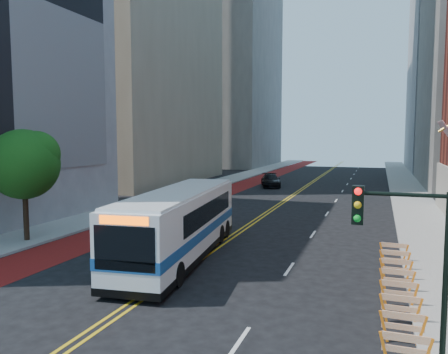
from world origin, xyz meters
TOP-DOWN VIEW (x-y plane):
  - ground at (0.00, 0.00)m, footprint 160.00×160.00m
  - sidewalk_left at (-12.00, 30.00)m, footprint 4.00×140.00m
  - sidewalk_right at (12.00, 30.00)m, footprint 4.00×140.00m
  - bus_lane_paint at (-8.10, 30.00)m, footprint 3.60×140.00m
  - center_line_inner at (-0.18, 30.00)m, footprint 0.14×140.00m
  - center_line_outer at (0.18, 30.00)m, footprint 0.14×140.00m
  - lane_dashes at (4.80, 38.00)m, footprint 0.14×98.20m
  - midrise_left_far at (-24.00, 78.00)m, footprint 20.00×26.00m
  - construction_barriers at (9.60, 3.42)m, footprint 1.42×10.91m
  - street_tree at (-11.24, 6.04)m, footprint 4.20×4.20m
  - traffic_signal at (9.41, -3.51)m, footprint 2.21×0.34m
  - transit_bus at (-1.02, 6.06)m, footprint 4.43×13.38m
  - car_a at (-8.47, 24.95)m, footprint 2.11×4.48m
  - car_b at (-6.79, 26.27)m, footprint 1.96×4.18m
  - car_c at (-4.20, 39.51)m, footprint 3.83×5.97m

SIDE VIEW (x-z plane):
  - ground at x=0.00m, z-range 0.00..0.00m
  - center_line_inner at x=-0.18m, z-range 0.00..0.01m
  - center_line_outer at x=0.18m, z-range 0.00..0.01m
  - bus_lane_paint at x=-8.10m, z-range 0.00..0.01m
  - lane_dashes at x=4.80m, z-range 0.00..0.01m
  - sidewalk_left at x=-12.00m, z-range 0.00..0.15m
  - sidewalk_right at x=12.00m, z-range 0.00..0.15m
  - car_b at x=-6.79m, z-range 0.00..1.32m
  - construction_barriers at x=9.60m, z-range 0.17..1.18m
  - car_a at x=-8.47m, z-range 0.00..1.48m
  - car_c at x=-4.20m, z-range 0.00..1.61m
  - transit_bus at x=-1.02m, z-range 0.08..3.69m
  - traffic_signal at x=9.41m, z-range 1.18..6.26m
  - street_tree at x=-11.24m, z-range 1.56..8.26m
  - midrise_left_far at x=-24.00m, z-range 0.00..65.00m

